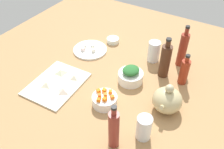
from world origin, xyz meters
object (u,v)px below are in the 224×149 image
object	(u,v)px
bottle_2	(114,129)
drinking_glass_1	(144,128)
cutting_board	(57,84)
bowl_carrots	(105,100)
bowl_greens	(131,77)
bottle_3	(184,71)
teapot	(167,100)
drinking_glass_0	(154,51)
bottle_1	(183,49)
bottle_0	(165,60)
bowl_small_side	(113,40)
plate_tofu	(90,50)

from	to	relation	value
bottle_2	drinking_glass_1	distance (cm)	14.64
cutting_board	bowl_carrots	bearing A→B (deg)	93.08
bowl_greens	bottle_3	world-z (taller)	bottle_3
teapot	bottle_3	distance (cm)	23.43
cutting_board	bottle_3	distance (cm)	71.13
teapot	bottle_3	bearing A→B (deg)	178.86
bowl_carrots	drinking_glass_0	world-z (taller)	drinking_glass_0
bowl_greens	bottle_2	bearing A→B (deg)	17.91
bottle_1	bottle_2	size ratio (longest dim) A/B	1.08
cutting_board	bottle_1	xyz separation A→B (cm)	(-53.50, 52.96, 10.82)
bottle_0	bottle_3	xyz separation A→B (cm)	(0.55, 11.66, -2.57)
bowl_small_side	plate_tofu	bearing A→B (deg)	-25.57
bottle_1	drinking_glass_0	distance (cm)	17.22
bowl_small_side	bottle_3	xyz separation A→B (cm)	(15.25, 54.64, 6.46)
bottle_0	bottle_1	size ratio (longest dim) A/B	0.94
plate_tofu	bottle_0	size ratio (longest dim) A/B	0.89
bottle_0	drinking_glass_1	world-z (taller)	bottle_0
bottle_1	drinking_glass_0	size ratio (longest dim) A/B	2.02
teapot	bottle_1	bearing A→B (deg)	-170.97
bottle_0	drinking_glass_1	distance (cm)	45.71
cutting_board	bowl_small_side	bearing A→B (deg)	174.70
bowl_small_side	bottle_1	size ratio (longest dim) A/B	0.32
bowl_greens	bowl_small_side	world-z (taller)	bowl_greens
cutting_board	bottle_1	size ratio (longest dim) A/B	1.23
drinking_glass_0	bottle_2	bearing A→B (deg)	8.83
bottle_1	bottle_3	xyz separation A→B (cm)	(15.41, 6.63, -3.24)
bottle_3	bowl_small_side	bearing A→B (deg)	-105.60
plate_tofu	bottle_0	bearing A→B (deg)	91.92
plate_tofu	drinking_glass_1	xyz separation A→B (cm)	(42.99, 59.33, 5.61)
bottle_3	cutting_board	bearing A→B (deg)	-57.41
cutting_board	bowl_small_side	size ratio (longest dim) A/B	3.90
bottle_2	bottle_3	bearing A→B (deg)	167.22
bowl_carrots	drinking_glass_0	xyz separation A→B (cm)	(-47.27, 6.01, 3.91)
plate_tofu	bottle_3	bearing A→B (deg)	91.06
bowl_small_side	drinking_glass_0	world-z (taller)	drinking_glass_0
bottle_2	teapot	bearing A→B (deg)	159.10
bowl_greens	drinking_glass_1	bearing A→B (deg)	36.54
bowl_small_side	bottle_1	xyz separation A→B (cm)	(-0.15, 48.01, 9.70)
bowl_greens	teapot	size ratio (longest dim) A/B	0.86
bottle_2	bottle_3	distance (cm)	56.05
bottle_3	bowl_carrots	bearing A→B (deg)	-38.10
teapot	bottle_0	distance (cm)	26.74
bowl_small_side	drinking_glass_1	size ratio (longest dim) A/B	0.68
bottle_0	bottle_1	world-z (taller)	bottle_1
bowl_small_side	bottle_2	distance (cm)	82.14
bowl_small_side	bottle_3	distance (cm)	57.10
bowl_small_side	bottle_0	xyz separation A→B (cm)	(14.70, 42.98, 9.04)
bottle_0	bottle_2	bearing A→B (deg)	-0.76
cutting_board	bowl_greens	world-z (taller)	bowl_greens
bowl_small_side	drinking_glass_1	world-z (taller)	drinking_glass_1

